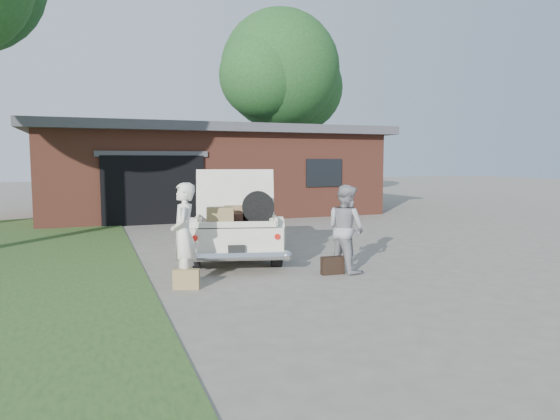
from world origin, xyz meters
name	(u,v)px	position (x,y,z in m)	size (l,w,h in m)	color
ground	(292,273)	(0.00, 0.00, 0.00)	(90.00, 90.00, 0.00)	gray
house	(206,170)	(0.98, 11.47, 1.67)	(12.80, 7.80, 3.30)	brown
tree_right	(282,76)	(5.78, 15.53, 6.28)	(6.82, 5.93, 9.52)	#38281E
sedan	(235,223)	(-0.44, 2.25, 0.67)	(2.86, 4.86, 1.87)	silver
woman_left	(184,235)	(-1.99, -0.24, 0.84)	(0.62, 0.40, 1.69)	white
woman_right	(346,228)	(0.97, -0.24, 0.80)	(0.78, 0.61, 1.61)	gray
suitcase_left	(186,279)	(-2.00, -0.45, 0.16)	(0.42, 0.13, 0.32)	#997F4E
suitcase_right	(332,265)	(0.65, -0.35, 0.16)	(0.42, 0.13, 0.32)	black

